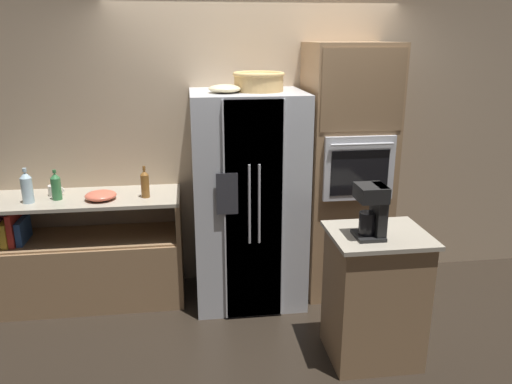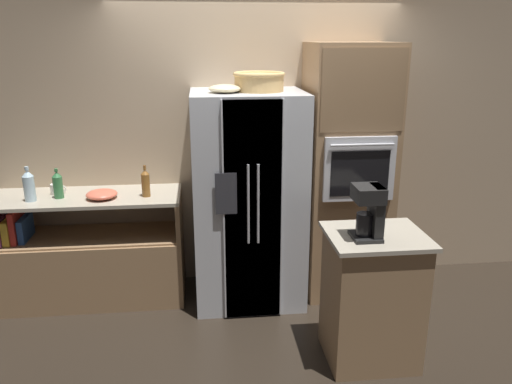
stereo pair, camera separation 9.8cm
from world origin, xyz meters
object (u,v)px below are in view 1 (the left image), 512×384
Objects in this scene: fruit_bowl at (225,89)px; coffee_maker at (373,209)px; wall_oven at (346,172)px; bottle_short at (27,187)px; wicker_basket at (259,81)px; mixing_bowl at (101,195)px; bottle_wide at (56,186)px; refrigerator at (248,199)px; bottle_tall at (145,184)px; mug at (55,190)px.

fruit_bowl is 0.71× the size of coffee_maker.
coffee_maker is at bearing -48.19° from fruit_bowl.
bottle_short is at bearing -178.76° from wall_oven.
mixing_bowl is (-1.30, 0.00, -0.90)m from wicker_basket.
bottle_wide is (0.21, 0.06, -0.02)m from bottle_short.
refrigerator is at bearing -172.85° from wicker_basket.
bottle_tall is 1.06× the size of bottle_wide.
refrigerator is 14.04× the size of mug.
wall_oven is 7.63× the size of bottle_short.
bottle_wide is 2.52m from coffee_maker.
wicker_basket reaches higher than refrigerator.
bottle_wide is at bearing 153.40° from coffee_maker.
fruit_bowl is 1.49m from coffee_maker.
bottle_short reaches higher than mug.
bottle_tall is at bearing -178.83° from wall_oven.
refrigerator reaches higher than coffee_maker.
bottle_tall is (-0.94, 0.02, -0.82)m from wicker_basket.
wicker_basket is 2.03m from bottle_short.
wicker_basket reaches higher than mixing_bowl.
mug is 0.44m from mixing_bowl.
coffee_maker is at bearing -26.60° from bottle_wide.
mixing_bowl is at bearing 174.67° from fruit_bowl.
bottle_wide is (-1.65, 0.06, -0.82)m from wicker_basket.
wall_oven is 8.74× the size of bottle_wide.
wicker_basket reaches higher than bottle_short.
fruit_bowl is at bearing -5.33° from mixing_bowl.
bottle_short is 0.22m from bottle_wide.
fruit_bowl is at bearing -172.10° from wall_oven.
wall_oven reaches higher than mug.
bottle_short is (-1.77, 0.01, 0.18)m from refrigerator.
wicker_basket is 1.45× the size of bottle_short.
bottle_short is at bearing -179.94° from wicker_basket.
fruit_bowl is (-0.19, -0.08, 0.94)m from refrigerator.
refrigerator is 6.81× the size of bottle_tall.
refrigerator is at bearing -2.14° from bottle_tall.
wall_oven reaches higher than fruit_bowl.
refrigerator is at bearing -175.59° from wall_oven.
mug is at bearing 174.13° from wicker_basket.
mug is (0.16, 0.18, -0.09)m from bottle_short.
refrigerator is 7.16× the size of mixing_bowl.
mug reaches higher than mixing_bowl.
bottle_wide is at bearing 177.54° from refrigerator.
bottle_tall is 0.78m from mug.
bottle_tall is 1.89m from coffee_maker.
fruit_bowl is at bearing -161.91° from wicker_basket.
wicker_basket is 1.25m from bottle_tall.
wall_oven is 8.22× the size of bottle_tall.
mixing_bowl is (-2.08, -0.05, -0.11)m from wall_oven.
bottle_short is at bearing -179.31° from mixing_bowl.
bottle_wide is (-0.71, 0.04, -0.00)m from bottle_tall.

